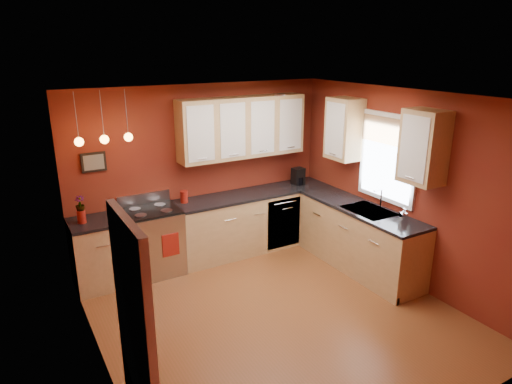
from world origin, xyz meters
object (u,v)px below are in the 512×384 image
red_canister (184,197)px  soap_pump (404,215)px  gas_range (153,241)px  sink (369,212)px  coffee_maker (298,177)px

red_canister → soap_pump: (2.16, -2.14, 0.01)m
gas_range → soap_pump: 3.43m
gas_range → sink: bearing=-29.8°
red_canister → coffee_maker: coffee_maker is taller
red_canister → coffee_maker: size_ratio=0.65×
gas_range → red_canister: bearing=9.7°
coffee_maker → gas_range: bearing=176.5°
gas_range → red_canister: size_ratio=6.36×
coffee_maker → red_canister: bearing=173.9°
gas_range → coffee_maker: coffee_maker is taller
sink → red_canister: bearing=142.7°
sink → soap_pump: bearing=-82.8°
gas_range → sink: (2.62, -1.50, 0.43)m
coffee_maker → sink: bearing=-89.4°
gas_range → red_canister: red_canister is taller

